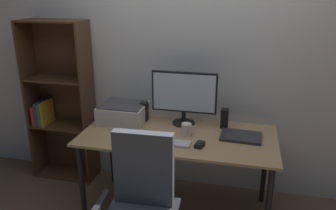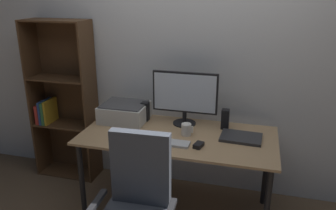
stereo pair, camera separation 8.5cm
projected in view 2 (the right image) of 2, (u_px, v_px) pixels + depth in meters
name	position (u px, v px, depth m)	size (l,w,h in m)	color
back_wall	(193.00, 54.00, 3.05)	(6.40, 0.10, 2.60)	silver
desk	(178.00, 143.00, 2.76)	(1.58, 0.76, 0.74)	tan
monitor	(184.00, 95.00, 2.86)	(0.56, 0.20, 0.47)	black
keyboard	(171.00, 143.00, 2.57)	(0.29, 0.11, 0.02)	#B7BABC
mouse	(199.00, 145.00, 2.52)	(0.06, 0.10, 0.03)	black
coffee_mug	(186.00, 129.00, 2.71)	(0.10, 0.08, 0.10)	white
laptop	(241.00, 137.00, 2.66)	(0.32, 0.23, 0.02)	#2D2D30
speaker_left	(145.00, 111.00, 3.00)	(0.06, 0.07, 0.17)	black
speaker_right	(225.00, 119.00, 2.83)	(0.06, 0.07, 0.17)	black
printer	(125.00, 112.00, 3.00)	(0.40, 0.34, 0.16)	silver
bookshelf	(63.00, 102.00, 3.38)	(0.63, 0.28, 1.60)	#4C331E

